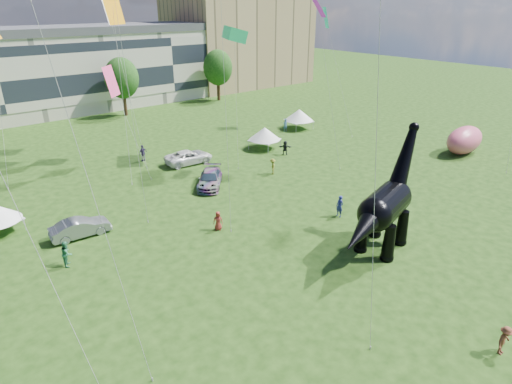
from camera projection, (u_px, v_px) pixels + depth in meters
ground at (367, 298)px, 26.15m from camera, size 220.00×220.00×0.00m
apartment_block at (239, 30)px, 90.68m from camera, size 28.00×18.00×22.00m
tree_mid_right at (121, 75)px, 65.57m from camera, size 5.20×5.20×9.44m
tree_far_right at (218, 65)px, 76.02m from camera, size 5.20×5.20×9.44m
dinosaur_sculpture at (383, 208)px, 29.90m from camera, size 10.89×4.30×8.90m
car_grey at (80, 228)px, 32.80m from camera, size 4.52×1.85×1.46m
car_white at (189, 157)px, 47.63m from camera, size 5.53×2.89×1.49m
car_dark at (210, 179)px, 41.73m from camera, size 4.94×5.29×1.50m
gazebo_near at (265, 134)px, 52.00m from camera, size 4.76×4.76×2.66m
gazebo_far at (299, 115)px, 60.26m from camera, size 4.58×4.58×2.77m
inflatable_pink at (464, 140)px, 50.57m from camera, size 6.60×3.60×3.20m
visitors at (208, 200)px, 37.03m from camera, size 48.19×39.32×1.89m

